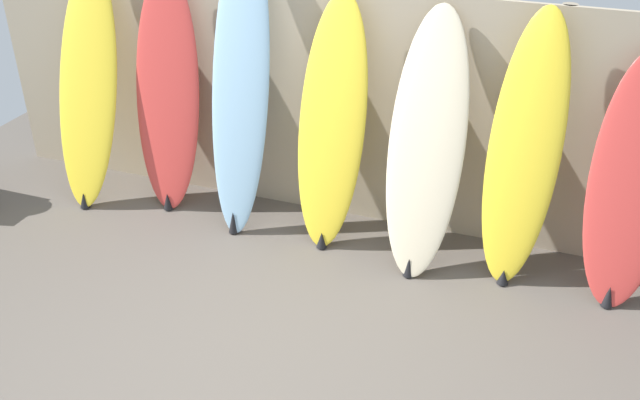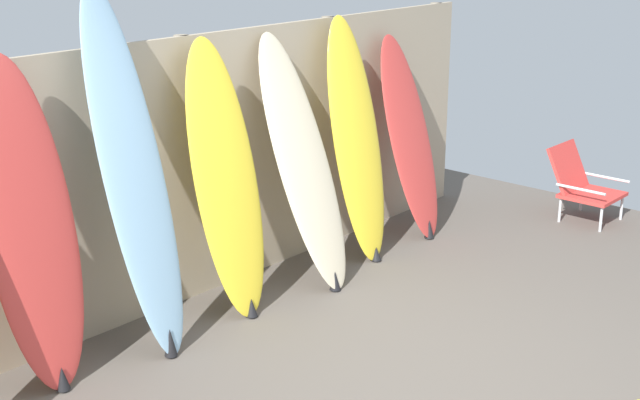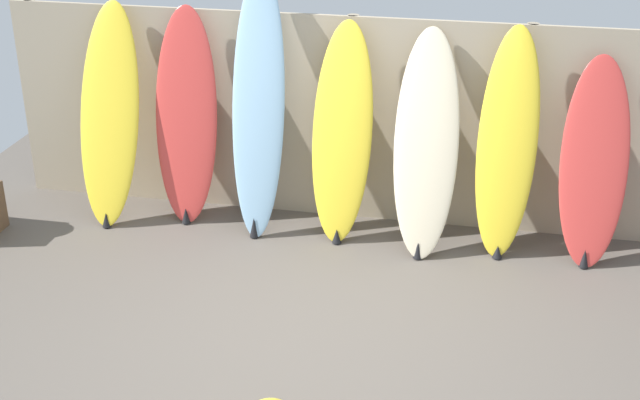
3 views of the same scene
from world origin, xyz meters
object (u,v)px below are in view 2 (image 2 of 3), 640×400
object	(u,v)px
surfboard_yellow_3	(226,181)
surfboard_yellow_5	(357,141)
surfboard_red_1	(31,229)
surfboard_red_6	(410,139)
surfboard_cream_4	(304,164)
surfboard_skyblue_2	(134,177)
beach_chair	(581,183)

from	to	relation	value
surfboard_yellow_3	surfboard_yellow_5	xyz separation A→B (m)	(1.33, 0.00, 0.02)
surfboard_red_1	surfboard_red_6	world-z (taller)	surfboard_red_1
surfboard_red_1	surfboard_cream_4	size ratio (longest dim) A/B	1.05
surfboard_red_1	surfboard_yellow_5	world-z (taller)	surfboard_red_1
surfboard_skyblue_2	surfboard_yellow_5	bearing A→B (deg)	-0.25
surfboard_skyblue_2	surfboard_red_6	size ratio (longest dim) A/B	1.34
surfboard_red_1	surfboard_skyblue_2	distance (m)	0.68
beach_chair	surfboard_yellow_3	bearing A→B (deg)	173.49
surfboard_skyblue_2	surfboard_red_1	bearing A→B (deg)	174.93
surfboard_red_1	surfboard_yellow_3	world-z (taller)	surfboard_red_1
surfboard_red_1	beach_chair	size ratio (longest dim) A/B	2.92
surfboard_yellow_5	beach_chair	bearing A→B (deg)	-24.57
surfboard_yellow_3	surfboard_yellow_5	world-z (taller)	surfboard_yellow_5
surfboard_red_1	surfboard_cream_4	bearing A→B (deg)	-3.08
surfboard_yellow_5	beach_chair	world-z (taller)	surfboard_yellow_5
surfboard_red_1	surfboard_red_6	size ratio (longest dim) A/B	1.14
surfboard_red_1	surfboard_cream_4	world-z (taller)	surfboard_red_1
surfboard_skyblue_2	surfboard_yellow_3	bearing A→B (deg)	-0.89
surfboard_red_6	beach_chair	size ratio (longest dim) A/B	2.56
surfboard_yellow_3	surfboard_yellow_5	size ratio (longest dim) A/B	0.99
surfboard_cream_4	surfboard_red_6	xyz separation A→B (m)	(1.32, 0.04, -0.07)
surfboard_yellow_3	surfboard_cream_4	bearing A→B (deg)	-3.41
surfboard_yellow_3	surfboard_red_6	size ratio (longest dim) A/B	1.11
surfboard_red_1	surfboard_yellow_5	xyz separation A→B (m)	(2.69, -0.07, -0.01)
surfboard_cream_4	surfboard_yellow_5	world-z (taller)	surfboard_yellow_5
surfboard_yellow_5	beach_chair	size ratio (longest dim) A/B	2.89
surfboard_cream_4	beach_chair	distance (m)	2.81
surfboard_skyblue_2	beach_chair	world-z (taller)	surfboard_skyblue_2
surfboard_skyblue_2	surfboard_red_6	distance (m)	2.73
surfboard_red_6	surfboard_skyblue_2	bearing A→B (deg)	179.71
surfboard_red_1	surfboard_skyblue_2	world-z (taller)	surfboard_skyblue_2
surfboard_red_1	surfboard_yellow_5	distance (m)	2.70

